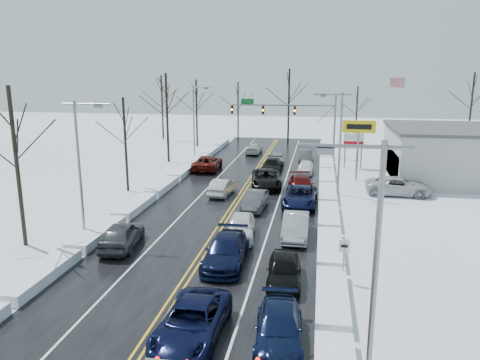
% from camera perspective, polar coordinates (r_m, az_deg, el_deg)
% --- Properties ---
extents(ground, '(160.00, 160.00, 0.00)m').
position_cam_1_polar(ground, '(33.84, -2.25, -5.46)').
color(ground, silver).
rests_on(ground, ground).
extents(road_surface, '(14.00, 84.00, 0.01)m').
position_cam_1_polar(road_surface, '(35.70, -1.59, -4.43)').
color(road_surface, black).
rests_on(road_surface, ground).
extents(snow_bank_left, '(1.51, 72.00, 0.60)m').
position_cam_1_polar(snow_bank_left, '(37.87, -12.96, -3.73)').
color(snow_bank_left, white).
rests_on(snow_bank_left, ground).
extents(snow_bank_right, '(1.51, 72.00, 0.60)m').
position_cam_1_polar(snow_bank_right, '(35.07, 10.73, -5.01)').
color(snow_bank_right, white).
rests_on(snow_bank_right, ground).
extents(traffic_signal_mast, '(13.28, 0.39, 8.00)m').
position_cam_1_polar(traffic_signal_mast, '(59.65, 6.62, 8.05)').
color(traffic_signal_mast, slate).
rests_on(traffic_signal_mast, ground).
extents(tires_plus_sign, '(3.20, 0.34, 6.00)m').
position_cam_1_polar(tires_plus_sign, '(47.83, 14.27, 5.84)').
color(tires_plus_sign, slate).
rests_on(tires_plus_sign, ground).
extents(used_vehicles_sign, '(2.20, 0.22, 4.65)m').
position_cam_1_polar(used_vehicles_sign, '(53.99, 13.71, 4.90)').
color(used_vehicles_sign, slate).
rests_on(used_vehicles_sign, ground).
extents(speed_limit_sign, '(0.55, 0.09, 2.35)m').
position_cam_1_polar(speed_limit_sign, '(25.14, 12.56, -8.64)').
color(speed_limit_sign, slate).
rests_on(speed_limit_sign, ground).
extents(flagpole, '(1.87, 1.20, 10.00)m').
position_cam_1_polar(flagpole, '(62.10, 17.71, 8.14)').
color(flagpole, silver).
rests_on(flagpole, ground).
extents(streetlight_se, '(3.20, 0.25, 9.00)m').
position_cam_1_polar(streetlight_se, '(14.54, 15.43, -9.82)').
color(streetlight_se, slate).
rests_on(streetlight_se, ground).
extents(streetlight_ne, '(3.20, 0.25, 9.00)m').
position_cam_1_polar(streetlight_ne, '(41.73, 11.87, 5.36)').
color(streetlight_ne, slate).
rests_on(streetlight_ne, ground).
extents(streetlight_sw, '(3.20, 0.25, 9.00)m').
position_cam_1_polar(streetlight_sw, '(31.67, -18.76, 2.46)').
color(streetlight_sw, slate).
rests_on(streetlight_sw, ground).
extents(streetlight_nw, '(3.20, 0.25, 9.00)m').
position_cam_1_polar(streetlight_nw, '(57.59, -5.47, 7.72)').
color(streetlight_nw, slate).
rests_on(streetlight_nw, ground).
extents(tree_left_b, '(4.00, 4.00, 10.00)m').
position_cam_1_polar(tree_left_b, '(31.44, -25.88, 4.85)').
color(tree_left_b, '#2D231C').
rests_on(tree_left_b, ground).
extents(tree_left_c, '(3.40, 3.40, 8.50)m').
position_cam_1_polar(tree_left_c, '(43.21, -13.90, 6.37)').
color(tree_left_c, '#2D231C').
rests_on(tree_left_c, ground).
extents(tree_left_d, '(4.20, 4.20, 10.50)m').
position_cam_1_polar(tree_left_d, '(56.36, -8.94, 9.57)').
color(tree_left_d, '#2D231C').
rests_on(tree_left_d, ground).
extents(tree_left_e, '(3.80, 3.80, 9.50)m').
position_cam_1_polar(tree_left_e, '(67.76, -5.34, 9.69)').
color(tree_left_e, '#2D231C').
rests_on(tree_left_e, ground).
extents(tree_far_a, '(4.00, 4.00, 10.00)m').
position_cam_1_polar(tree_far_a, '(75.58, -9.52, 10.21)').
color(tree_far_a, '#2D231C').
rests_on(tree_far_a, ground).
extents(tree_far_b, '(3.60, 3.60, 9.00)m').
position_cam_1_polar(tree_far_b, '(73.58, -0.24, 9.76)').
color(tree_far_b, '#2D231C').
rests_on(tree_far_b, ground).
extents(tree_far_c, '(4.40, 4.40, 11.00)m').
position_cam_1_polar(tree_far_c, '(70.55, 6.00, 10.67)').
color(tree_far_c, '#2D231C').
rests_on(tree_far_c, ground).
extents(tree_far_d, '(3.40, 3.40, 8.50)m').
position_cam_1_polar(tree_far_d, '(72.19, 14.09, 9.02)').
color(tree_far_d, '#2D231C').
rests_on(tree_far_d, ground).
extents(tree_far_e, '(4.20, 4.20, 10.50)m').
position_cam_1_polar(tree_far_e, '(75.47, 26.48, 9.28)').
color(tree_far_e, '#2D231C').
rests_on(tree_far_e, ground).
extents(queued_car_2, '(2.62, 5.45, 1.50)m').
position_cam_1_polar(queued_car_2, '(20.66, -5.83, -18.59)').
color(queued_car_2, black).
rests_on(queued_car_2, ground).
extents(queued_car_3, '(2.38, 5.54, 1.59)m').
position_cam_1_polar(queued_car_3, '(27.30, -1.73, -10.21)').
color(queued_car_3, black).
rests_on(queued_car_3, ground).
extents(queued_car_4, '(2.30, 4.74, 1.56)m').
position_cam_1_polar(queued_car_4, '(31.24, 0.09, -7.08)').
color(queued_car_4, white).
rests_on(queued_car_4, ground).
extents(queued_car_5, '(1.82, 4.48, 1.44)m').
position_cam_1_polar(queued_car_5, '(37.55, 1.85, -3.54)').
color(queued_car_5, '#44474A').
rests_on(queued_car_5, ground).
extents(queued_car_6, '(3.51, 6.24, 1.65)m').
position_cam_1_polar(queued_car_6, '(44.46, 3.19, -0.87)').
color(queued_car_6, black).
rests_on(queued_car_6, ground).
extents(queued_car_7, '(2.20, 4.98, 1.42)m').
position_cam_1_polar(queued_car_7, '(51.07, 3.87, 1.00)').
color(queued_car_7, black).
rests_on(queued_car_7, ground).
extents(queued_car_8, '(2.04, 4.06, 1.33)m').
position_cam_1_polar(queued_car_8, '(55.78, 4.55, 2.04)').
color(queued_car_8, '#989A9F').
rests_on(queued_car_8, ground).
extents(queued_car_11, '(2.24, 4.85, 1.37)m').
position_cam_1_polar(queued_car_11, '(20.31, 4.72, -19.18)').
color(queued_car_11, black).
rests_on(queued_car_11, ground).
extents(queued_car_12, '(1.96, 4.43, 1.48)m').
position_cam_1_polar(queued_car_12, '(25.20, 5.35, -12.36)').
color(queued_car_12, black).
rests_on(queued_car_12, ground).
extents(queued_car_13, '(1.71, 4.81, 1.58)m').
position_cam_1_polar(queued_car_13, '(31.56, 6.76, -6.96)').
color(queued_car_13, '#999CA0').
rests_on(queued_car_13, ground).
extents(queued_car_14, '(2.80, 5.77, 1.58)m').
position_cam_1_polar(queued_car_14, '(38.65, 7.30, -3.15)').
color(queued_car_14, black).
rests_on(queued_car_14, ground).
extents(queued_car_15, '(2.80, 5.45, 1.51)m').
position_cam_1_polar(queued_car_15, '(42.55, 7.45, -1.61)').
color(queued_car_15, '#46090B').
rests_on(queued_car_15, ground).
extents(queued_car_16, '(1.79, 4.14, 1.39)m').
position_cam_1_polar(queued_car_16, '(50.65, 7.97, 0.79)').
color(queued_car_16, white).
rests_on(queued_car_16, ground).
extents(queued_car_17, '(1.64, 4.32, 1.41)m').
position_cam_1_polar(queued_car_17, '(56.90, 8.05, 2.18)').
color(queued_car_17, '#393C3E').
rests_on(queued_car_17, ground).
extents(oncoming_car_0, '(1.91, 4.47, 1.43)m').
position_cam_1_polar(oncoming_car_0, '(41.77, -2.16, -1.79)').
color(oncoming_car_0, silver).
rests_on(oncoming_car_0, ground).
extents(oncoming_car_1, '(2.92, 5.92, 1.62)m').
position_cam_1_polar(oncoming_car_1, '(52.03, -3.99, 1.23)').
color(oncoming_car_1, '#4F0F0A').
rests_on(oncoming_car_1, ground).
extents(oncoming_car_2, '(1.93, 4.69, 1.36)m').
position_cam_1_polar(oncoming_car_2, '(62.10, 1.70, 3.24)').
color(oncoming_car_2, silver).
rests_on(oncoming_car_2, ground).
extents(oncoming_car_3, '(2.49, 5.04, 1.65)m').
position_cam_1_polar(oncoming_car_3, '(30.63, -14.13, -7.93)').
color(oncoming_car_3, '#3F4244').
rests_on(oncoming_car_3, ground).
extents(parked_car_0, '(5.85, 2.90, 1.59)m').
position_cam_1_polar(parked_car_0, '(43.98, 18.70, -1.73)').
color(parked_car_0, silver).
rests_on(parked_car_0, ground).
extents(parked_car_1, '(2.84, 5.76, 1.61)m').
position_cam_1_polar(parked_car_1, '(51.02, 20.94, 0.12)').
color(parked_car_1, '#434648').
rests_on(parked_car_1, ground).
extents(parked_car_2, '(2.49, 4.88, 1.59)m').
position_cam_1_polar(parked_car_2, '(54.57, 18.14, 1.16)').
color(parked_car_2, black).
rests_on(parked_car_2, ground).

